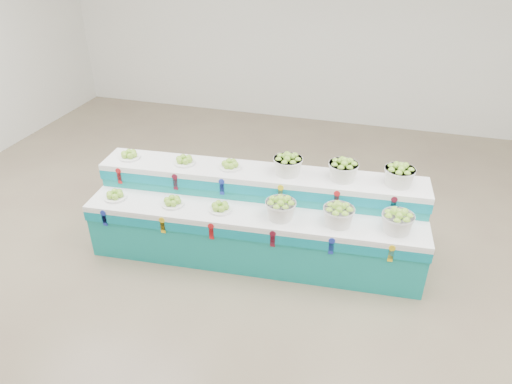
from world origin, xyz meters
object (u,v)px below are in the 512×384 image
at_px(basket_upper_right, 399,175).
at_px(display_stand, 256,218).
at_px(basket_lower_left, 281,208).
at_px(plate_upper_mid, 184,160).

bearing_deg(basket_upper_right, display_stand, -166.94).
distance_m(display_stand, basket_upper_right, 1.74).
bearing_deg(display_stand, basket_upper_right, 8.75).
distance_m(display_stand, basket_lower_left, 0.53).
xyz_separation_m(basket_lower_left, plate_upper_mid, (-1.32, 0.39, 0.23)).
bearing_deg(display_stand, plate_upper_mid, 165.52).
distance_m(basket_lower_left, plate_upper_mid, 1.39).
xyz_separation_m(display_stand, plate_upper_mid, (-0.97, 0.17, 0.56)).
bearing_deg(plate_upper_mid, display_stand, -10.16).
relative_size(display_stand, plate_upper_mid, 14.90).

